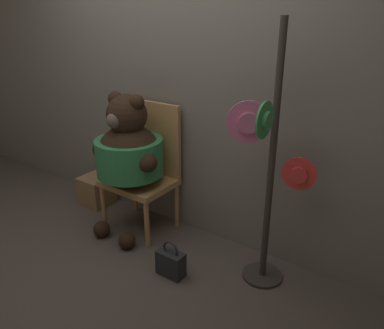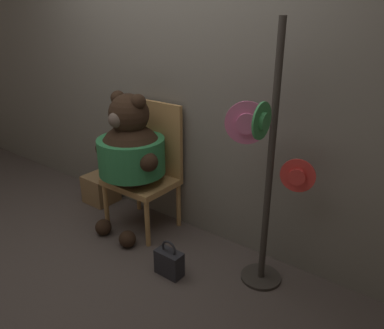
# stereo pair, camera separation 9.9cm
# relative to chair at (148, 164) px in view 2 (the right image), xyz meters

# --- Properties ---
(ground_plane) EXTENTS (14.00, 14.00, 0.00)m
(ground_plane) POSITION_rel_chair_xyz_m (0.16, -0.49, -0.56)
(ground_plane) COLOR #4C423D
(wall_back) EXTENTS (8.00, 0.10, 2.79)m
(wall_back) POSITION_rel_chair_xyz_m (0.16, 0.22, 0.84)
(wall_back) COLOR slate
(wall_back) RESTS_ON ground_plane
(chair) EXTENTS (0.55, 0.45, 1.07)m
(chair) POSITION_rel_chair_xyz_m (0.00, 0.00, 0.00)
(chair) COLOR #B2844C
(chair) RESTS_ON ground_plane
(teddy_bear) EXTENTS (0.65, 0.58, 1.19)m
(teddy_bear) POSITION_rel_chair_xyz_m (-0.02, -0.17, 0.15)
(teddy_bear) COLOR black
(teddy_bear) RESTS_ON ground_plane
(hat_display_rack) EXTENTS (0.53, 0.41, 1.73)m
(hat_display_rack) POSITION_rel_chair_xyz_m (1.15, -0.13, 0.26)
(hat_display_rack) COLOR #332D28
(hat_display_rack) RESTS_ON ground_plane
(handbag_on_ground) EXTENTS (0.20, 0.11, 0.28)m
(handbag_on_ground) POSITION_rel_chair_xyz_m (0.61, -0.45, -0.45)
(handbag_on_ground) COLOR #232328
(handbag_on_ground) RESTS_ON ground_plane
(wooden_crate) EXTENTS (0.28, 0.28, 0.28)m
(wooden_crate) POSITION_rel_chair_xyz_m (-0.66, -0.01, -0.42)
(wooden_crate) COLOR #937047
(wooden_crate) RESTS_ON ground_plane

